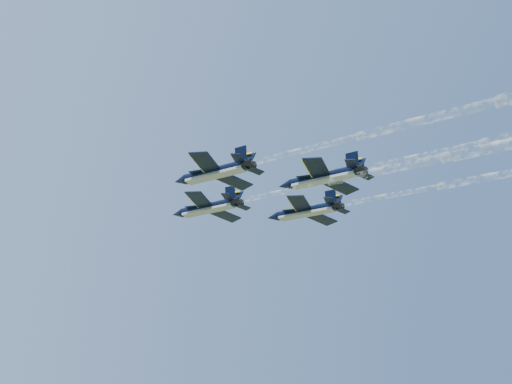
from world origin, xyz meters
TOP-DOWN VIEW (x-y plane):
  - jet_lead at (-2.62, 8.70)m, footprint 12.10×16.48m
  - jet_left at (-10.73, -6.11)m, footprint 12.10×16.48m
  - jet_right at (12.44, 0.16)m, footprint 12.10×16.48m
  - jet_slot at (4.00, -14.18)m, footprint 12.10×16.48m

SIDE VIEW (x-z plane):
  - jet_lead at x=-2.62m, z-range 95.27..99.26m
  - jet_left at x=-10.73m, z-range 95.27..99.26m
  - jet_right at x=12.44m, z-range 95.27..99.26m
  - jet_slot at x=4.00m, z-range 95.27..99.26m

